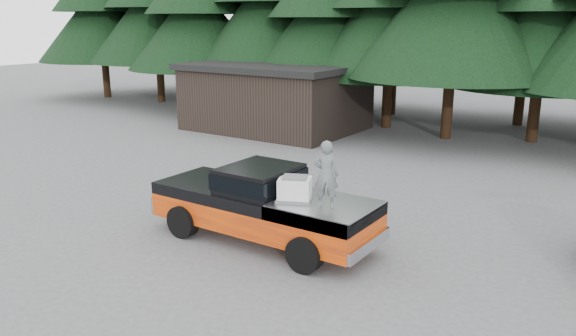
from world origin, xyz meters
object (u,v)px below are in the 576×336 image
Objects in this scene: pickup_truck at (263,216)px; man_on_bed at (326,175)px; air_compressor at (295,190)px; utility_building at (276,96)px.

pickup_truck is 3.88× the size of man_on_bed.
utility_building is at bearing 102.17° from air_compressor.
pickup_truck is 1.43m from air_compressor.
pickup_truck is 15.08m from utility_building.
air_compressor reaches higher than pickup_truck.
man_on_bed reaches higher than air_compressor.
air_compressor is 1.03m from man_on_bed.
pickup_truck is 8.14× the size of air_compressor.
utility_building reaches higher than pickup_truck.
pickup_truck is 0.71× the size of utility_building.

